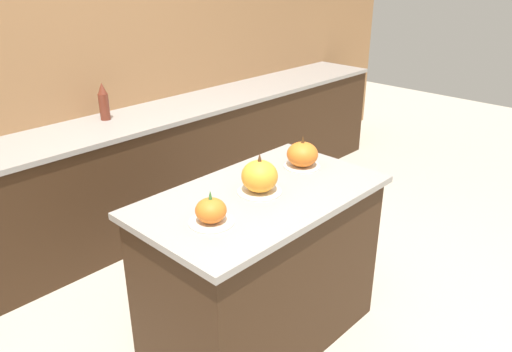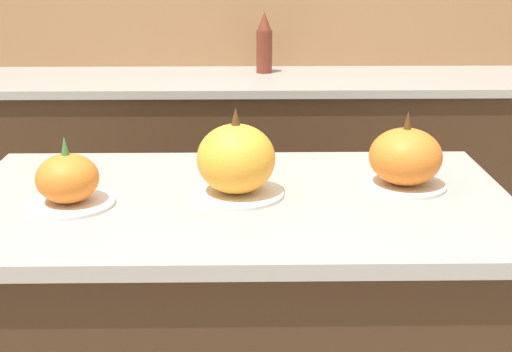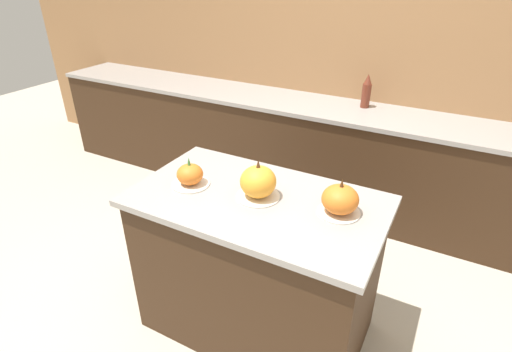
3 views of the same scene
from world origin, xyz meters
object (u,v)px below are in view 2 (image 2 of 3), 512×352
pumpkin_cake_right (405,158)px  pumpkin_cake_left (68,181)px  bottle_tall (264,44)px  pumpkin_cake_center (235,161)px

pumpkin_cake_right → pumpkin_cake_left: bearing=-171.7°
pumpkin_cake_left → bottle_tall: 1.79m
pumpkin_cake_left → bottle_tall: (0.50, 1.72, 0.08)m
bottle_tall → pumpkin_cake_left: bearing=-106.1°
pumpkin_cake_right → bottle_tall: bearing=100.6°
pumpkin_cake_center → bottle_tall: bearing=86.1°
pumpkin_cake_center → pumpkin_cake_right: size_ratio=1.09×
pumpkin_cake_left → pumpkin_cake_center: size_ratio=0.91×
pumpkin_cake_right → bottle_tall: (-0.30, 1.60, 0.06)m
pumpkin_cake_left → bottle_tall: bottle_tall is taller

